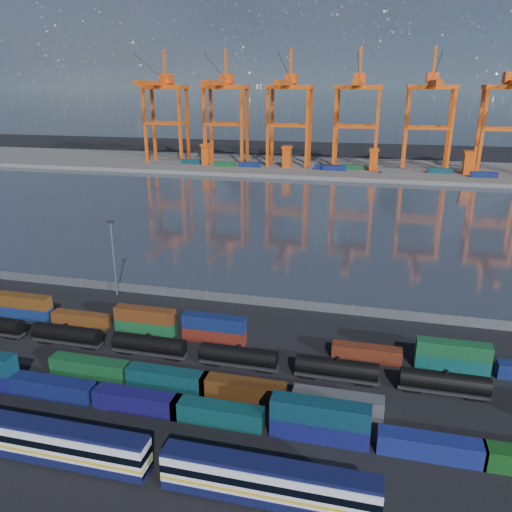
# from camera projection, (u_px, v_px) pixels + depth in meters

# --- Properties ---
(ground) EXTENTS (700.00, 700.00, 0.00)m
(ground) POSITION_uv_depth(u_px,v_px,m) (210.00, 378.00, 77.21)
(ground) COLOR black
(ground) RESTS_ON ground
(harbor_water) EXTENTS (700.00, 700.00, 0.00)m
(harbor_water) POSITION_uv_depth(u_px,v_px,m) (307.00, 216.00, 173.72)
(harbor_water) COLOR #2B333E
(harbor_water) RESTS_ON ground
(far_quay) EXTENTS (700.00, 70.00, 2.00)m
(far_quay) POSITION_uv_depth(u_px,v_px,m) (335.00, 168.00, 269.92)
(far_quay) COLOR #514F4C
(far_quay) RESTS_ON ground
(distant_mountains) EXTENTS (2470.00, 1100.00, 520.00)m
(distant_mountains) POSITION_uv_depth(u_px,v_px,m) (405.00, 23.00, 1462.65)
(distant_mountains) COLOR #1E2630
(distant_mountains) RESTS_ON ground
(passenger_train) EXTENTS (75.79, 2.94, 5.04)m
(passenger_train) POSITION_uv_depth(u_px,v_px,m) (55.00, 443.00, 59.22)
(passenger_train) COLOR silver
(passenger_train) RESTS_ON ground
(container_row_south) EXTENTS (140.20, 2.56, 5.45)m
(container_row_south) POSITION_uv_depth(u_px,v_px,m) (86.00, 389.00, 70.70)
(container_row_south) COLOR #47494C
(container_row_south) RESTS_ON ground
(container_row_mid) EXTENTS (142.12, 2.55, 5.42)m
(container_row_mid) POSITION_uv_depth(u_px,v_px,m) (162.00, 376.00, 74.70)
(container_row_mid) COLOR #3A3D3F
(container_row_mid) RESTS_ON ground
(container_row_north) EXTENTS (139.83, 2.29, 4.89)m
(container_row_north) POSITION_uv_depth(u_px,v_px,m) (236.00, 334.00, 86.72)
(container_row_north) COLOR navy
(container_row_north) RESTS_ON ground
(tanker_string) EXTENTS (90.42, 2.78, 3.97)m
(tanker_string) POSITION_uv_depth(u_px,v_px,m) (193.00, 350.00, 81.16)
(tanker_string) COLOR black
(tanker_string) RESTS_ON ground
(waterfront_fence) EXTENTS (160.12, 0.12, 2.20)m
(waterfront_fence) POSITION_uv_depth(u_px,v_px,m) (254.00, 300.00, 102.63)
(waterfront_fence) COLOR #595B5E
(waterfront_fence) RESTS_ON ground
(yard_light_mast) EXTENTS (1.60, 0.40, 16.60)m
(yard_light_mast) POSITION_uv_depth(u_px,v_px,m) (113.00, 254.00, 104.91)
(yard_light_mast) COLOR slate
(yard_light_mast) RESTS_ON ground
(gantry_cranes) EXTENTS (198.64, 45.39, 61.47)m
(gantry_cranes) POSITION_uv_depth(u_px,v_px,m) (323.00, 97.00, 253.71)
(gantry_cranes) COLOR #E55010
(gantry_cranes) RESTS_ON ground
(quay_containers) EXTENTS (172.58, 10.99, 2.60)m
(quay_containers) POSITION_uv_depth(u_px,v_px,m) (312.00, 167.00, 258.30)
(quay_containers) COLOR navy
(quay_containers) RESTS_ON far_quay
(straddle_carriers) EXTENTS (140.00, 7.00, 11.10)m
(straddle_carriers) POSITION_uv_depth(u_px,v_px,m) (330.00, 157.00, 259.09)
(straddle_carriers) COLOR #E55010
(straddle_carriers) RESTS_ON far_quay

